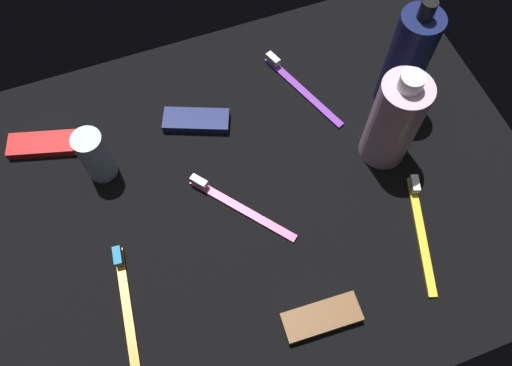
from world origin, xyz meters
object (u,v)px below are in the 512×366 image
(lotion_bottle, at_px, (407,61))
(toothbrush_yellow, at_px, (421,227))
(snack_bar_red, at_px, (43,144))
(toothbrush_orange, at_px, (126,302))
(snack_bar_brown, at_px, (321,318))
(snack_bar_navy, at_px, (196,120))
(toothbrush_pink, at_px, (236,204))
(deodorant_stick, at_px, (95,156))
(bodywash_bottle, at_px, (395,123))
(toothbrush_purple, at_px, (298,86))

(lotion_bottle, xyz_separation_m, toothbrush_yellow, (-0.07, -0.22, -0.08))
(lotion_bottle, bearing_deg, snack_bar_red, 169.38)
(toothbrush_orange, distance_m, snack_bar_brown, 0.26)
(snack_bar_navy, distance_m, snack_bar_red, 0.24)
(toothbrush_pink, bearing_deg, lotion_bottle, 17.32)
(deodorant_stick, relative_size, toothbrush_orange, 0.52)
(toothbrush_pink, bearing_deg, toothbrush_orange, -155.60)
(toothbrush_orange, bearing_deg, deodorant_stick, 85.57)
(snack_bar_navy, bearing_deg, bodywash_bottle, -8.43)
(toothbrush_orange, relative_size, snack_bar_brown, 1.73)
(snack_bar_red, bearing_deg, toothbrush_orange, -61.97)
(toothbrush_pink, bearing_deg, snack_bar_red, 141.11)
(lotion_bottle, distance_m, toothbrush_yellow, 0.25)
(toothbrush_purple, bearing_deg, deodorant_stick, -173.15)
(toothbrush_purple, height_order, snack_bar_red, toothbrush_purple)
(lotion_bottle, height_order, deodorant_stick, lotion_bottle)
(deodorant_stick, xyz_separation_m, toothbrush_purple, (0.34, 0.04, -0.04))
(bodywash_bottle, relative_size, toothbrush_pink, 1.22)
(toothbrush_orange, bearing_deg, lotion_bottle, 20.06)
(toothbrush_yellow, distance_m, snack_bar_navy, 0.38)
(bodywash_bottle, bearing_deg, toothbrush_yellow, -93.01)
(toothbrush_orange, relative_size, snack_bar_red, 1.73)
(toothbrush_purple, xyz_separation_m, snack_bar_brown, (-0.12, -0.36, 0.00))
(toothbrush_orange, xyz_separation_m, snack_bar_navy, (0.18, 0.24, 0.00))
(toothbrush_purple, xyz_separation_m, snack_bar_red, (-0.42, 0.03, 0.00))
(toothbrush_yellow, height_order, snack_bar_navy, toothbrush_yellow)
(bodywash_bottle, distance_m, toothbrush_pink, 0.26)
(toothbrush_purple, bearing_deg, bodywash_bottle, -64.32)
(toothbrush_pink, relative_size, snack_bar_brown, 1.43)
(lotion_bottle, relative_size, toothbrush_orange, 1.14)
(deodorant_stick, bearing_deg, toothbrush_orange, -94.43)
(toothbrush_pink, distance_m, snack_bar_navy, 0.16)
(toothbrush_orange, distance_m, toothbrush_yellow, 0.43)
(toothbrush_orange, bearing_deg, toothbrush_yellow, -5.52)
(bodywash_bottle, distance_m, deodorant_stick, 0.43)
(deodorant_stick, relative_size, toothbrush_purple, 0.54)
(lotion_bottle, bearing_deg, bodywash_bottle, -125.10)
(lotion_bottle, distance_m, bodywash_bottle, 0.11)
(bodywash_bottle, height_order, toothbrush_purple, bodywash_bottle)
(deodorant_stick, distance_m, snack_bar_brown, 0.39)
(bodywash_bottle, bearing_deg, toothbrush_purple, 115.68)
(lotion_bottle, relative_size, toothbrush_yellow, 1.18)
(bodywash_bottle, xyz_separation_m, toothbrush_pink, (-0.25, -0.01, -0.08))
(snack_bar_brown, height_order, snack_bar_red, same)
(snack_bar_navy, bearing_deg, deodorant_stick, -146.07)
(lotion_bottle, relative_size, toothbrush_pink, 1.39)
(bodywash_bottle, bearing_deg, toothbrush_orange, -167.97)
(toothbrush_pink, height_order, snack_bar_brown, toothbrush_pink)
(deodorant_stick, distance_m, toothbrush_purple, 0.34)
(bodywash_bottle, bearing_deg, snack_bar_brown, -133.69)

